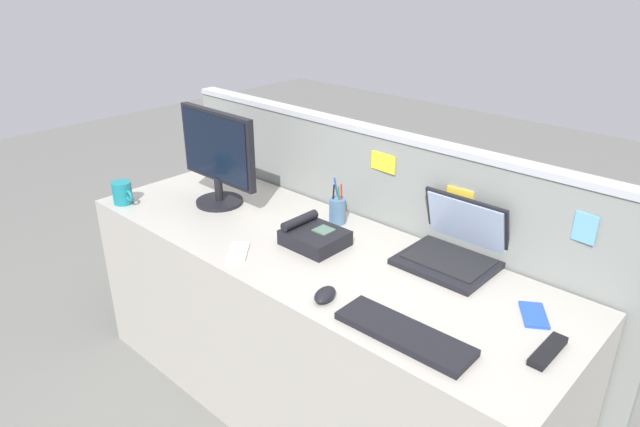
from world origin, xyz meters
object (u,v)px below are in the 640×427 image
desk_phone (313,236)px  cell_phone_white_slab (239,252)px  pen_cup (338,210)px  keyboard_main (404,334)px  laptop (455,247)px  cell_phone_blue_case (534,315)px  desktop_monitor (217,154)px  tv_remote (548,351)px  coffee_mug (123,193)px  computer_mouse_right_hand (325,295)px

desk_phone → cell_phone_white_slab: size_ratio=1.55×
pen_cup → desk_phone: bearing=-74.5°
keyboard_main → cell_phone_white_slab: keyboard_main is taller
desk_phone → keyboard_main: 0.64m
desk_phone → laptop: bearing=28.2°
keyboard_main → cell_phone_blue_case: bearing=55.8°
desktop_monitor → laptop: bearing=13.0°
pen_cup → laptop: bearing=4.7°
tv_remote → coffee_mug: size_ratio=1.40×
cell_phone_blue_case → desktop_monitor: bearing=150.7°
pen_cup → coffee_mug: size_ratio=1.54×
pen_cup → tv_remote: pen_cup is taller
desk_phone → tv_remote: bearing=-2.4°
computer_mouse_right_hand → desktop_monitor: bearing=145.8°
keyboard_main → coffee_mug: size_ratio=3.39×
pen_cup → tv_remote: bearing=-13.9°
computer_mouse_right_hand → pen_cup: bearing=109.9°
pen_cup → cell_phone_blue_case: pen_cup is taller
pen_cup → coffee_mug: pen_cup is taller
desk_phone → tv_remote: 0.92m
desktop_monitor → tv_remote: desktop_monitor is taller
laptop → tv_remote: 0.55m
desk_phone → computer_mouse_right_hand: size_ratio=2.16×
keyboard_main → desk_phone: bearing=156.5°
desk_phone → pen_cup: (-0.06, 0.20, 0.02)m
laptop → cell_phone_blue_case: size_ratio=2.40×
desktop_monitor → laptop: (1.03, 0.24, -0.17)m
laptop → cell_phone_white_slab: laptop is taller
computer_mouse_right_hand → cell_phone_blue_case: computer_mouse_right_hand is taller
desktop_monitor → coffee_mug: desktop_monitor is taller
desktop_monitor → desk_phone: (0.57, -0.01, -0.19)m
pen_cup → cell_phone_white_slab: pen_cup is taller
laptop → cell_phone_white_slab: bearing=-141.6°
computer_mouse_right_hand → tv_remote: computer_mouse_right_hand is taller
laptop → keyboard_main: size_ratio=0.77×
laptop → pen_cup: laptop is taller
desk_phone → pen_cup: bearing=105.5°
tv_remote → coffee_mug: (-1.80, -0.25, 0.04)m
cell_phone_white_slab → coffee_mug: size_ratio=1.15×
keyboard_main → cell_phone_white_slab: bearing=178.6°
computer_mouse_right_hand → pen_cup: pen_cup is taller
desktop_monitor → laptop: 1.07m
computer_mouse_right_hand → tv_remote: bearing=1.2°
desk_phone → computer_mouse_right_hand: bearing=-40.9°
computer_mouse_right_hand → tv_remote: (0.63, 0.21, -0.01)m
laptop → cell_phone_white_slab: (-0.61, -0.48, -0.05)m
computer_mouse_right_hand → coffee_mug: 1.17m
cell_phone_white_slab → coffee_mug: 0.73m
laptop → computer_mouse_right_hand: (-0.17, -0.50, -0.04)m
laptop → desk_phone: size_ratio=1.48×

